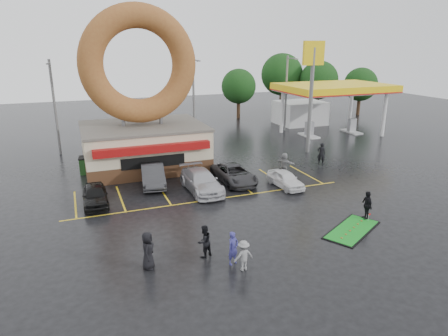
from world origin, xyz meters
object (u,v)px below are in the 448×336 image
object	(u,v)px
shell_sign	(312,76)
streetlight_left	(55,105)
car_white	(285,179)
car_silver	(201,181)
gas_station	(319,100)
person_cameraman	(367,205)
dumpster	(91,165)
person_blue	(233,248)
car_black	(95,195)
car_grey	(234,174)
donut_shop	(142,116)
car_dgrey	(153,175)
streetlight_mid	(194,97)
streetlight_right	(286,92)
putting_green	(352,230)

from	to	relation	value
shell_sign	streetlight_left	world-z (taller)	shell_sign
car_white	car_silver	bearing A→B (deg)	163.71
shell_sign	gas_station	bearing A→B (deg)	51.93
shell_sign	person_cameraman	world-z (taller)	shell_sign
dumpster	person_blue	bearing A→B (deg)	-66.50
streetlight_left	car_black	size ratio (longest dim) A/B	2.26
streetlight_left	car_grey	world-z (taller)	streetlight_left
donut_shop	person_cameraman	bearing A→B (deg)	-56.34
shell_sign	dumpster	world-z (taller)	shell_sign
car_grey	person_blue	distance (m)	12.02
car_white	dumpster	world-z (taller)	dumpster
car_dgrey	car_grey	size ratio (longest dim) A/B	0.96
donut_shop	streetlight_mid	distance (m)	10.59
streetlight_right	person_blue	bearing A→B (deg)	-123.78
car_dgrey	car_silver	bearing A→B (deg)	-33.22
streetlight_right	car_black	xyz separation A→B (m)	(-23.70, -16.56, -4.10)
shell_sign	car_silver	distance (m)	16.29
streetlight_right	car_black	size ratio (longest dim) A/B	2.26
car_silver	putting_green	distance (m)	11.15
car_white	dumpster	distance (m)	16.09
streetlight_mid	streetlight_left	bearing A→B (deg)	-175.91
car_black	car_dgrey	distance (m)	5.07
donut_shop	shell_sign	xyz separation A→B (m)	(16.00, -0.97, 2.91)
car_white	gas_station	bearing A→B (deg)	47.18
shell_sign	car_dgrey	xyz separation A→B (m)	(-16.31, -4.11, -6.59)
streetlight_right	car_silver	xyz separation A→B (m)	(-16.28, -16.65, -4.02)
person_blue	putting_green	distance (m)	7.92
streetlight_left	car_dgrey	bearing A→B (deg)	-60.93
person_blue	dumpster	size ratio (longest dim) A/B	0.94
streetlight_mid	person_blue	size ratio (longest dim) A/B	5.30
gas_station	dumpster	xyz separation A→B (m)	(-27.50, -8.18, -3.05)
donut_shop	car_white	distance (m)	13.31
shell_sign	person_cameraman	distance (m)	17.21
streetlight_mid	person_blue	bearing A→B (deg)	-102.96
streetlight_right	car_white	bearing A→B (deg)	-119.23
car_silver	car_dgrey	bearing A→B (deg)	137.52
donut_shop	dumpster	bearing A→B (deg)	-177.30
car_silver	putting_green	xyz separation A→B (m)	(6.16, -9.27, -0.73)
shell_sign	streetlight_right	bearing A→B (deg)	73.17
car_white	person_cameraman	xyz separation A→B (m)	(1.76, -6.86, 0.29)
donut_shop	putting_green	distance (m)	19.66
streetlight_left	shell_sign	bearing A→B (deg)	-18.99
car_black	person_blue	distance (m)	11.77
putting_green	car_dgrey	bearing A→B (deg)	127.70
streetlight_right	car_black	bearing A→B (deg)	-145.06
donut_shop	streetlight_right	size ratio (longest dim) A/B	1.50
car_dgrey	car_grey	world-z (taller)	car_dgrey
gas_station	shell_sign	size ratio (longest dim) A/B	1.29
car_dgrey	person_cameraman	size ratio (longest dim) A/B	2.63
person_blue	putting_green	bearing A→B (deg)	-16.96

